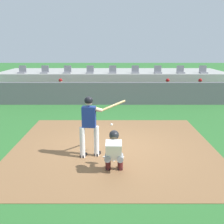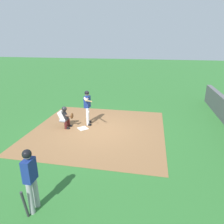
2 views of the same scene
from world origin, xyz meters
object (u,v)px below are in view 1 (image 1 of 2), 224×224
(home_plate, at_px, (112,157))
(stadium_seat_6, at_px, (157,71))
(dugout_player_0, at_px, (59,90))
(stadium_seat_3, at_px, (89,71))
(dugout_player_2, at_px, (199,90))
(stadium_seat_8, at_px, (202,71))
(batter_at_plate, at_px, (89,123))
(stadium_seat_7, at_px, (179,71))
(stadium_seat_1, at_px, (43,71))
(stadium_seat_5, at_px, (134,71))
(catcher_crouched, at_px, (112,150))
(dugout_player_1, at_px, (166,90))
(stadium_seat_4, at_px, (111,71))
(stadium_seat_2, at_px, (66,71))
(stadium_seat_0, at_px, (21,71))

(home_plate, height_order, stadium_seat_6, stadium_seat_6)
(dugout_player_0, relative_size, stadium_seat_3, 2.71)
(dugout_player_0, height_order, dugout_player_2, same)
(dugout_player_0, distance_m, stadium_seat_8, 9.05)
(batter_at_plate, bearing_deg, dugout_player_2, 54.79)
(batter_at_plate, height_order, stadium_seat_7, stadium_seat_7)
(stadium_seat_8, bearing_deg, dugout_player_0, -166.95)
(stadium_seat_7, xyz_separation_m, stadium_seat_8, (1.44, 0.00, 0.00))
(dugout_player_2, xyz_separation_m, stadium_seat_8, (0.75, 2.03, 0.86))
(dugout_player_0, relative_size, stadium_seat_1, 2.71)
(stadium_seat_8, bearing_deg, stadium_seat_5, 180.00)
(home_plate, bearing_deg, stadium_seat_8, 60.42)
(catcher_crouched, bearing_deg, dugout_player_0, 108.35)
(dugout_player_1, bearing_deg, home_plate, -111.16)
(home_plate, bearing_deg, dugout_player_0, 110.23)
(stadium_seat_4, height_order, stadium_seat_7, same)
(stadium_seat_1, xyz_separation_m, stadium_seat_2, (1.44, 0.00, 0.00))
(stadium_seat_5, distance_m, stadium_seat_7, 2.89)
(catcher_crouched, height_order, stadium_seat_2, stadium_seat_2)
(stadium_seat_5, bearing_deg, dugout_player_2, -29.61)
(home_plate, relative_size, stadium_seat_3, 0.92)
(stadium_seat_7, bearing_deg, dugout_player_0, -164.50)
(stadium_seat_0, distance_m, stadium_seat_1, 1.44)
(dugout_player_1, height_order, stadium_seat_3, stadium_seat_3)
(home_plate, bearing_deg, dugout_player_2, 58.33)
(dugout_player_2, bearing_deg, stadium_seat_0, 169.33)
(dugout_player_2, relative_size, stadium_seat_5, 2.71)
(catcher_crouched, height_order, dugout_player_2, dugout_player_2)
(batter_at_plate, bearing_deg, dugout_player_1, 64.65)
(stadium_seat_1, bearing_deg, batter_at_plate, -70.09)
(stadium_seat_1, height_order, stadium_seat_8, same)
(dugout_player_0, bearing_deg, batter_at_plate, -73.90)
(stadium_seat_1, bearing_deg, stadium_seat_6, 0.00)
(home_plate, relative_size, dugout_player_0, 0.34)
(stadium_seat_4, bearing_deg, stadium_seat_2, 180.00)
(stadium_seat_6, bearing_deg, stadium_seat_7, 0.00)
(batter_at_plate, distance_m, dugout_player_2, 9.89)
(dugout_player_0, distance_m, stadium_seat_1, 2.58)
(catcher_crouched, bearing_deg, stadium_seat_6, 75.40)
(dugout_player_1, relative_size, dugout_player_2, 1.00)
(stadium_seat_0, xyz_separation_m, stadium_seat_2, (2.89, 0.00, 0.00))
(dugout_player_0, relative_size, stadium_seat_0, 2.71)
(catcher_crouched, height_order, stadium_seat_3, stadium_seat_3)
(dugout_player_1, bearing_deg, dugout_player_2, 0.00)
(stadium_seat_0, bearing_deg, stadium_seat_3, 0.00)
(stadium_seat_2, bearing_deg, dugout_player_1, -18.61)
(batter_at_plate, height_order, stadium_seat_8, stadium_seat_8)
(catcher_crouched, height_order, dugout_player_0, dugout_player_0)
(stadium_seat_6, bearing_deg, stadium_seat_2, 180.00)
(dugout_player_0, bearing_deg, stadium_seat_6, 19.06)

